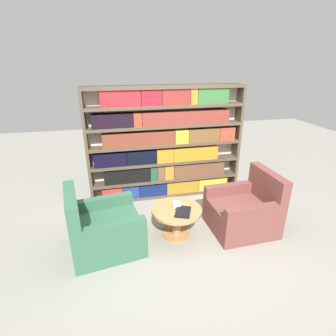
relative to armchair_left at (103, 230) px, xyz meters
The scene contains 7 objects.
ground_plane 1.20m from the armchair_left, ahead, with size 14.00×14.00×0.00m, color gray.
bookshelf 1.90m from the armchair_left, 49.43° to the left, with size 2.75×0.30×2.01m.
armchair_left is the anchor object (origin of this frame).
armchair_right 2.07m from the armchair_left, ahead, with size 0.93×0.85×0.90m.
coffee_table 1.04m from the armchair_left, ahead, with size 0.72×0.72×0.44m.
table_sign 1.05m from the armchair_left, ahead, with size 0.12×0.06×0.13m.
stray_book 1.11m from the armchair_left, ahead, with size 0.29×0.33×0.03m.
Camera 1 is at (-0.95, -3.00, 2.39)m, focal length 28.00 mm.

